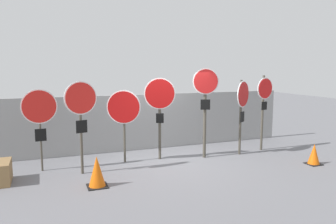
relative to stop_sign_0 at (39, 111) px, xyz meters
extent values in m
plane|color=slate|center=(3.27, -0.29, -1.55)|extent=(40.00, 40.00, 0.00)
cube|color=gray|center=(3.27, 1.28, -0.66)|extent=(9.69, 0.12, 1.78)
cylinder|color=#474238|center=(0.00, 0.05, -0.52)|extent=(0.05, 0.05, 2.05)
cylinder|color=white|center=(0.00, 0.00, 0.12)|extent=(0.87, 0.10, 0.87)
cylinder|color=red|center=(0.00, -0.02, 0.12)|extent=(0.81, 0.09, 0.81)
cube|color=black|center=(0.00, 0.00, -0.60)|extent=(0.27, 0.05, 0.32)
cylinder|color=#474238|center=(0.93, -0.55, -0.45)|extent=(0.07, 0.07, 2.20)
cylinder|color=white|center=(0.94, -0.60, 0.35)|extent=(0.79, 0.22, 0.81)
cylinder|color=red|center=(0.95, -0.62, 0.35)|extent=(0.74, 0.20, 0.75)
cube|color=black|center=(0.94, -0.60, -0.35)|extent=(0.27, 0.09, 0.31)
cylinder|color=#474238|center=(2.16, 0.06, -0.55)|extent=(0.06, 0.06, 1.99)
cylinder|color=white|center=(2.14, 0.00, 0.01)|extent=(0.87, 0.36, 0.93)
cylinder|color=#AD0F0F|center=(2.14, -0.01, 0.01)|extent=(0.82, 0.34, 0.87)
cylinder|color=#474238|center=(3.18, 0.00, -0.41)|extent=(0.08, 0.08, 2.28)
cylinder|color=white|center=(3.16, -0.06, 0.35)|extent=(0.85, 0.27, 0.88)
cylinder|color=#AD0F0F|center=(3.16, -0.08, 0.35)|extent=(0.80, 0.25, 0.82)
cube|color=black|center=(3.16, -0.06, -0.34)|extent=(0.22, 0.08, 0.28)
cylinder|color=#474238|center=(4.45, -0.32, -0.32)|extent=(0.09, 0.09, 2.45)
cylinder|color=white|center=(4.43, -0.39, 0.69)|extent=(0.71, 0.26, 0.74)
cylinder|color=red|center=(4.43, -0.40, 0.69)|extent=(0.66, 0.24, 0.68)
cube|color=black|center=(4.43, -0.39, 0.03)|extent=(0.27, 0.11, 0.29)
cylinder|color=#474238|center=(5.61, -0.40, -0.42)|extent=(0.07, 0.07, 2.26)
cylinder|color=white|center=(5.65, -0.45, 0.29)|extent=(0.67, 0.45, 0.79)
cylinder|color=#AD0F0F|center=(5.66, -0.47, 0.29)|extent=(0.62, 0.42, 0.73)
cube|color=black|center=(5.65, -0.45, -0.39)|extent=(0.22, 0.16, 0.31)
cylinder|color=#474238|center=(6.57, -0.19, -0.36)|extent=(0.07, 0.07, 2.38)
cylinder|color=white|center=(6.59, -0.25, 0.43)|extent=(0.66, 0.18, 0.68)
cylinder|color=red|center=(6.59, -0.26, 0.43)|extent=(0.61, 0.17, 0.62)
cube|color=black|center=(6.59, -0.25, -0.11)|extent=(0.23, 0.08, 0.26)
cube|color=black|center=(1.13, -1.59, -1.54)|extent=(0.44, 0.44, 0.02)
cone|color=#E05B0C|center=(1.13, -1.59, -1.19)|extent=(0.37, 0.37, 0.68)
cube|color=black|center=(6.93, -2.02, -1.54)|extent=(0.38, 0.38, 0.02)
cone|color=#E05B0C|center=(6.93, -2.02, -1.25)|extent=(0.31, 0.31, 0.55)
camera|label=1|loc=(0.09, -8.68, 1.09)|focal=35.00mm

